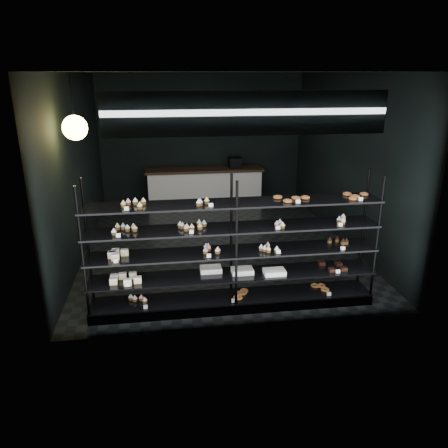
# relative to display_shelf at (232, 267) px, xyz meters

# --- Properties ---
(room) EXTENTS (5.01, 6.01, 3.20)m
(room) POSITION_rel_display_shelf_xyz_m (0.10, 2.45, 0.97)
(room) COLOR black
(room) RESTS_ON ground
(display_shelf) EXTENTS (4.00, 0.50, 1.91)m
(display_shelf) POSITION_rel_display_shelf_xyz_m (0.00, 0.00, 0.00)
(display_shelf) COLOR black
(display_shelf) RESTS_ON room
(signage) EXTENTS (3.30, 0.05, 0.50)m
(signage) POSITION_rel_display_shelf_xyz_m (0.10, -0.48, 2.12)
(signage) COLOR #0D0F41
(signage) RESTS_ON room
(pendant_lamp) EXTENTS (0.35, 0.35, 0.91)m
(pendant_lamp) POSITION_rel_display_shelf_xyz_m (-2.10, 1.03, 1.82)
(pendant_lamp) COLOR black
(pendant_lamp) RESTS_ON room
(service_counter) EXTENTS (2.84, 0.65, 1.23)m
(service_counter) POSITION_rel_display_shelf_xyz_m (0.12, 4.95, -0.13)
(service_counter) COLOR beige
(service_counter) RESTS_ON room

